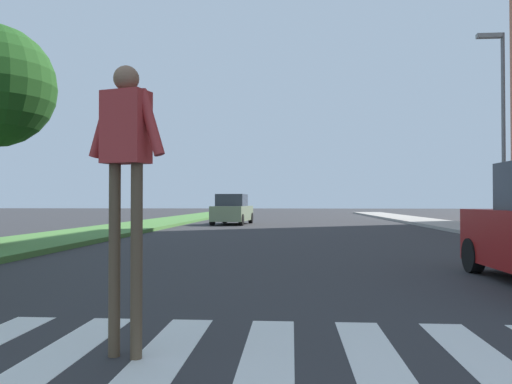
{
  "coord_description": "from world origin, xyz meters",
  "views": [
    {
      "loc": [
        0.21,
        2.09,
        1.32
      ],
      "look_at": [
        -0.86,
        17.22,
        1.61
      ],
      "focal_mm": 35.7,
      "sensor_mm": 36.0,
      "label": 1
    }
  ],
  "objects": [
    {
      "name": "pedestrian_performer",
      "position": [
        -1.21,
        6.34,
        1.66
      ],
      "size": [
        0.74,
        0.33,
        2.49
      ],
      "color": "brown",
      "rests_on": "ground_plane"
    },
    {
      "name": "crosswalk",
      "position": [
        0.0,
        6.63,
        0.0
      ],
      "size": [
        5.85,
        2.2,
        0.01
      ],
      "color": "silver",
      "rests_on": "ground_plane"
    },
    {
      "name": "street_lamp_right",
      "position": [
        8.0,
        21.62,
        4.59
      ],
      "size": [
        1.02,
        0.24,
        7.5
      ],
      "color": "slate",
      "rests_on": "sidewalk_right"
    },
    {
      "name": "median_strip",
      "position": [
        -7.67,
        28.0,
        0.07
      ],
      "size": [
        3.46,
        64.0,
        0.15
      ],
      "primitive_type": "cube",
      "color": "#477A38",
      "rests_on": "ground_plane"
    },
    {
      "name": "sedan_midblock",
      "position": [
        -3.25,
        31.53,
        0.81
      ],
      "size": [
        2.14,
        4.35,
        1.76
      ],
      "color": "gray",
      "rests_on": "ground_plane"
    },
    {
      "name": "ground_plane",
      "position": [
        0.0,
        30.0,
        0.0
      ],
      "size": [
        140.0,
        140.0,
        0.0
      ],
      "primitive_type": "plane",
      "color": "#2D2D30"
    },
    {
      "name": "sidewalk_right",
      "position": [
        8.6,
        28.0,
        0.07
      ],
      "size": [
        3.0,
        64.0,
        0.15
      ],
      "primitive_type": "cube",
      "color": "#9E9991",
      "rests_on": "ground_plane"
    }
  ]
}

